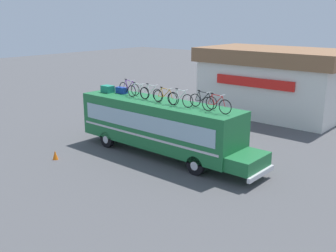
{
  "coord_description": "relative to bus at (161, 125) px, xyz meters",
  "views": [
    {
      "loc": [
        14.87,
        -16.38,
        7.82
      ],
      "look_at": [
        0.73,
        0.0,
        1.84
      ],
      "focal_mm": 42.63,
      "sensor_mm": 36.0,
      "label": 1
    }
  ],
  "objects": [
    {
      "name": "ground_plane",
      "position": [
        -0.19,
        0.0,
        -1.83
      ],
      "size": [
        120.0,
        120.0,
        0.0
      ],
      "primitive_type": "plane",
      "color": "#4C4C4F"
    },
    {
      "name": "bus",
      "position": [
        0.0,
        0.0,
        0.0
      ],
      "size": [
        11.93,
        2.58,
        3.16
      ],
      "color": "#1E6B38",
      "rests_on": "ground"
    },
    {
      "name": "luggage_bag_1",
      "position": [
        -4.43,
        -0.07,
        1.55
      ],
      "size": [
        0.76,
        0.54,
        0.43
      ],
      "primitive_type": "cube",
      "color": "#1E7F66",
      "rests_on": "bus"
    },
    {
      "name": "luggage_bag_2",
      "position": [
        -3.55,
        0.3,
        1.52
      ],
      "size": [
        0.74,
        0.36,
        0.37
      ],
      "primitive_type": "cube",
      "color": "#193899",
      "rests_on": "bus"
    },
    {
      "name": "rooftop_bicycle_1",
      "position": [
        -2.89,
        0.33,
        1.73
      ],
      "size": [
        1.74,
        0.44,
        0.94
      ],
      "color": "black",
      "rests_on": "bus"
    },
    {
      "name": "rooftop_bicycle_2",
      "position": [
        -1.73,
        -0.08,
        1.72
      ],
      "size": [
        1.72,
        0.44,
        0.92
      ],
      "color": "black",
      "rests_on": "bus"
    },
    {
      "name": "rooftop_bicycle_3",
      "position": [
        -0.68,
        -0.07,
        1.73
      ],
      "size": [
        1.71,
        0.44,
        0.95
      ],
      "color": "black",
      "rests_on": "bus"
    },
    {
      "name": "rooftop_bicycle_4",
      "position": [
        0.51,
        -0.21,
        1.71
      ],
      "size": [
        1.72,
        0.44,
        0.91
      ],
      "color": "black",
      "rests_on": "bus"
    },
    {
      "name": "rooftop_bicycle_5",
      "position": [
        1.61,
        -0.22,
        1.73
      ],
      "size": [
        1.69,
        0.44,
        0.96
      ],
      "color": "black",
      "rests_on": "bus"
    },
    {
      "name": "rooftop_bicycle_6",
      "position": [
        2.74,
        0.27,
        1.72
      ],
      "size": [
        1.74,
        0.44,
        0.92
      ],
      "color": "black",
      "rests_on": "bus"
    },
    {
      "name": "rooftop_bicycle_7",
      "position": [
        3.86,
        -0.16,
        1.74
      ],
      "size": [
        1.76,
        0.44,
        0.98
      ],
      "color": "black",
      "rests_on": "bus"
    },
    {
      "name": "roadside_building",
      "position": [
        0.18,
        13.49,
        0.91
      ],
      "size": [
        11.59,
        6.85,
        5.33
      ],
      "color": "silver",
      "rests_on": "ground"
    },
    {
      "name": "traffic_cone",
      "position": [
        -3.98,
        -4.49,
        -1.57
      ],
      "size": [
        0.31,
        0.31,
        0.52
      ],
      "primitive_type": "cone",
      "color": "orange",
      "rests_on": "ground"
    }
  ]
}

